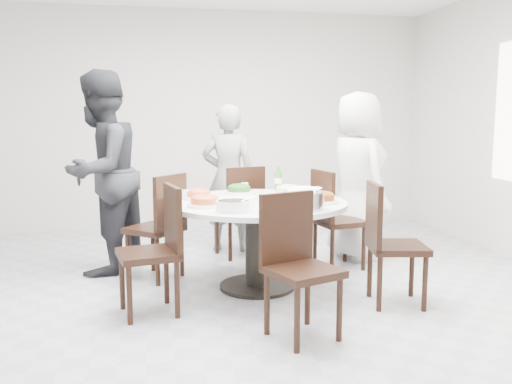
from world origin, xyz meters
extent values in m
cube|color=#A8A8AD|center=(0.00, 0.00, 0.00)|extent=(6.00, 6.00, 0.01)
cube|color=beige|center=(0.00, 3.00, 1.40)|extent=(6.00, 0.01, 2.80)
cube|color=beige|center=(0.00, -3.00, 1.40)|extent=(6.00, 0.01, 2.80)
cylinder|color=white|center=(0.25, 0.29, 0.38)|extent=(1.50, 1.50, 0.75)
cube|color=black|center=(1.15, 0.75, 0.47)|extent=(0.49, 0.49, 0.95)
cube|color=black|center=(0.26, 1.39, 0.47)|extent=(0.52, 0.52, 0.95)
cube|color=black|center=(-0.60, 0.74, 0.47)|extent=(0.59, 0.59, 0.95)
cube|color=black|center=(-0.65, -0.16, 0.47)|extent=(0.49, 0.49, 0.95)
cube|color=black|center=(0.35, -0.80, 0.47)|extent=(0.54, 0.54, 0.95)
cube|color=black|center=(1.24, -0.30, 0.47)|extent=(0.49, 0.49, 0.95)
imported|color=silver|center=(1.44, 1.07, 0.85)|extent=(0.71, 0.93, 1.70)
imported|color=black|center=(0.20, 1.64, 0.79)|extent=(0.66, 0.53, 1.58)
imported|color=black|center=(-1.07, 1.05, 0.94)|extent=(1.05, 1.13, 1.87)
cylinder|color=white|center=(0.17, 0.72, 0.78)|extent=(0.26, 0.26, 0.07)
cylinder|color=white|center=(0.60, 0.58, 0.79)|extent=(0.28, 0.28, 0.08)
cylinder|color=white|center=(-0.22, 0.47, 0.78)|extent=(0.25, 0.25, 0.07)
cylinder|color=white|center=(0.74, 0.10, 0.79)|extent=(0.30, 0.30, 0.08)
cylinder|color=white|center=(-0.21, 0.09, 0.79)|extent=(0.28, 0.28, 0.07)
cylinder|color=silver|center=(0.53, -0.17, 0.82)|extent=(0.31, 0.31, 0.13)
cylinder|color=white|center=(-0.02, -0.15, 0.79)|extent=(0.26, 0.26, 0.08)
cylinder|color=#37762F|center=(0.55, 0.80, 0.87)|extent=(0.07, 0.07, 0.24)
cylinder|color=white|center=(0.27, 0.93, 0.79)|extent=(0.07, 0.07, 0.08)
camera|label=1|loc=(-0.60, -4.10, 1.46)|focal=38.00mm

